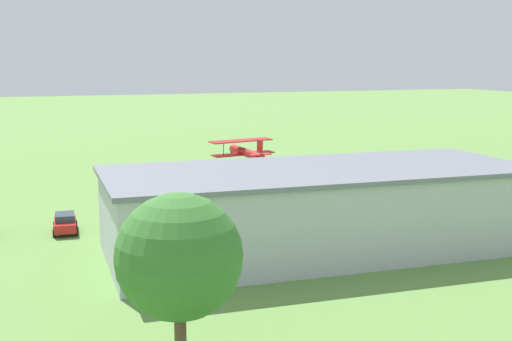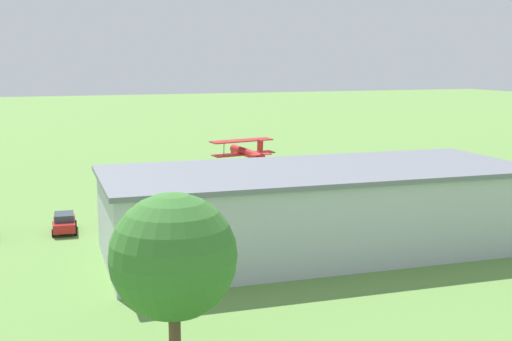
{
  "view_description": "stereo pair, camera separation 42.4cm",
  "coord_description": "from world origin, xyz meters",
  "px_view_note": "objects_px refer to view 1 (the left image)",
  "views": [
    {
      "loc": [
        16.26,
        79.65,
        14.35
      ],
      "look_at": [
        -8.03,
        14.21,
        2.78
      ],
      "focal_mm": 46.98,
      "sensor_mm": 36.0,
      "label": 1
    },
    {
      "loc": [
        15.86,
        79.79,
        14.35
      ],
      "look_at": [
        -8.03,
        14.21,
        2.78
      ],
      "focal_mm": 46.98,
      "sensor_mm": 36.0,
      "label": 2
    }
  ],
  "objects_px": {
    "person_watching_takeoff": "(155,209)",
    "tree_behind_hangar_right": "(179,257)",
    "hangar": "(319,209)",
    "person_near_hangar_door": "(269,191)",
    "biplane": "(245,151)",
    "car_red": "(65,223)"
  },
  "relations": [
    {
      "from": "biplane",
      "to": "tree_behind_hangar_right",
      "type": "xyz_separation_m",
      "value": [
        19.29,
        45.91,
        2.09
      ]
    },
    {
      "from": "biplane",
      "to": "tree_behind_hangar_right",
      "type": "height_order",
      "value": "tree_behind_hangar_right"
    },
    {
      "from": "car_red",
      "to": "hangar",
      "type": "bearing_deg",
      "value": 145.68
    },
    {
      "from": "hangar",
      "to": "tree_behind_hangar_right",
      "type": "xyz_separation_m",
      "value": [
        15.05,
        17.18,
        2.64
      ]
    },
    {
      "from": "hangar",
      "to": "person_near_hangar_door",
      "type": "height_order",
      "value": "hangar"
    },
    {
      "from": "hangar",
      "to": "tree_behind_hangar_right",
      "type": "distance_m",
      "value": 22.99
    },
    {
      "from": "biplane",
      "to": "person_watching_takeoff",
      "type": "distance_m",
      "value": 19.94
    },
    {
      "from": "hangar",
      "to": "car_red",
      "type": "bearing_deg",
      "value": -34.32
    },
    {
      "from": "hangar",
      "to": "tree_behind_hangar_right",
      "type": "height_order",
      "value": "tree_behind_hangar_right"
    },
    {
      "from": "hangar",
      "to": "person_watching_takeoff",
      "type": "relative_size",
      "value": 20.0
    },
    {
      "from": "person_near_hangar_door",
      "to": "person_watching_takeoff",
      "type": "distance_m",
      "value": 13.59
    },
    {
      "from": "tree_behind_hangar_right",
      "to": "person_watching_takeoff",
      "type": "bearing_deg",
      "value": -99.83
    },
    {
      "from": "hangar",
      "to": "person_watching_takeoff",
      "type": "xyz_separation_m",
      "value": [
        9.54,
        -14.62,
        -2.37
      ]
    },
    {
      "from": "biplane",
      "to": "car_red",
      "type": "bearing_deg",
      "value": 37.17
    },
    {
      "from": "hangar",
      "to": "car_red",
      "type": "xyz_separation_m",
      "value": [
        17.71,
        -12.09,
        -2.35
      ]
    },
    {
      "from": "hangar",
      "to": "tree_behind_hangar_right",
      "type": "relative_size",
      "value": 3.75
    },
    {
      "from": "person_watching_takeoff",
      "to": "tree_behind_hangar_right",
      "type": "distance_m",
      "value": 32.65
    },
    {
      "from": "hangar",
      "to": "person_near_hangar_door",
      "type": "bearing_deg",
      "value": -100.22
    },
    {
      "from": "hangar",
      "to": "biplane",
      "type": "relative_size",
      "value": 3.96
    },
    {
      "from": "car_red",
      "to": "person_near_hangar_door",
      "type": "height_order",
      "value": "person_near_hangar_door"
    },
    {
      "from": "biplane",
      "to": "tree_behind_hangar_right",
      "type": "distance_m",
      "value": 49.84
    },
    {
      "from": "biplane",
      "to": "person_watching_takeoff",
      "type": "bearing_deg",
      "value": 45.7
    }
  ]
}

